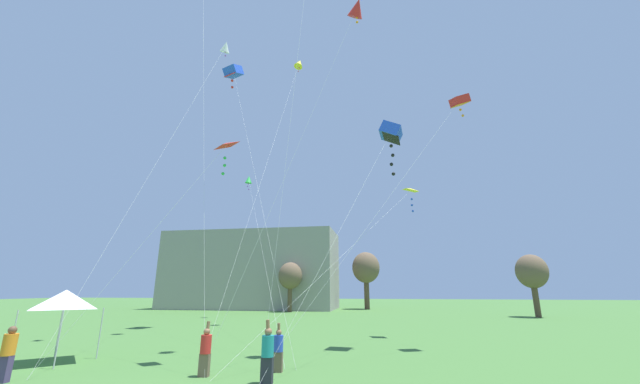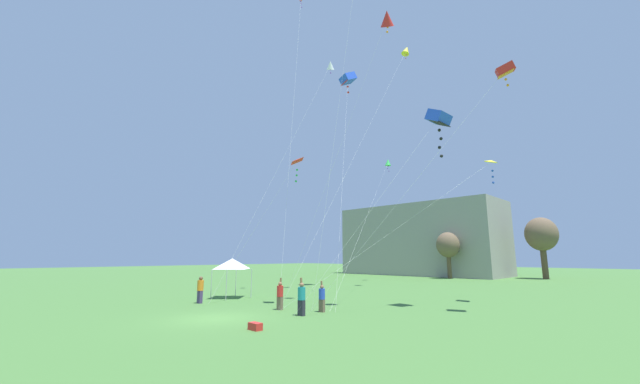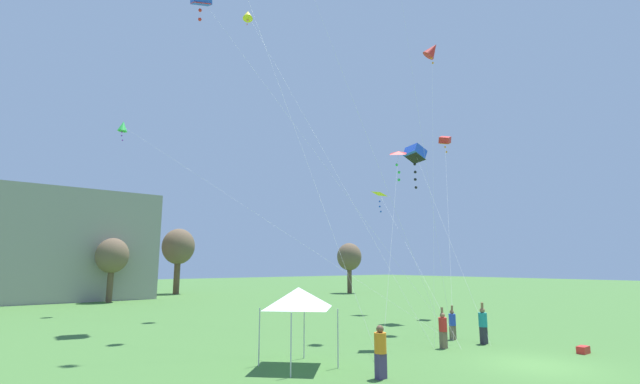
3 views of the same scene
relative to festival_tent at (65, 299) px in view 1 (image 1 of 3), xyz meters
The scene contains 18 objects.
distant_building 42.92m from the festival_tent, 99.45° to the left, with size 27.04×10.84×11.94m, color gray.
tree_far_centre 45.36m from the festival_tent, 75.56° to the left, with size 4.32×4.32×8.72m.
tree_near_right 35.37m from the festival_tent, 88.16° to the left, with size 3.29×3.29×6.65m.
tree_far_right 43.26m from the festival_tent, 44.97° to the left, with size 3.39×3.39×6.84m.
festival_tent is the anchor object (origin of this frame).
person_orange_shirt 3.77m from the festival_tent, 68.93° to the right, with size 0.42×0.42×1.78m.
person_teal_shirt 10.26m from the festival_tent, 10.34° to the right, with size 0.41×0.41×2.00m.
person_red_shirt 7.74m from the festival_tent, ahead, with size 0.38×0.38×1.87m.
person_blue_shirt 10.00m from the festival_tent, ahead, with size 0.36×0.36×1.74m.
kite_yellow_delta_0 20.63m from the festival_tent, 33.71° to the left, with size 8.81×13.29×10.10m.
kite_red_box_2 22.81m from the festival_tent, 17.63° to the left, with size 10.24×7.12×14.38m.
kite_yellow_diamond_3 29.07m from the festival_tent, 69.26° to the left, with size 1.43×18.51×26.12m.
kite_green_diamond_4 27.47m from the festival_tent, 93.19° to the left, with size 11.90×24.31×16.07m.
kite_white_diamond_5 22.00m from the festival_tent, 78.78° to the left, with size 1.19×12.73×23.06m.
kite_red_diamond_6 20.78m from the festival_tent, 11.51° to the left, with size 6.61×4.26×19.25m.
kite_blue_box_8 18.44m from the festival_tent, 21.46° to the left, with size 5.65×8.78×12.67m.
kite_red_delta_9 9.74m from the festival_tent, ahead, with size 5.61×3.65×9.96m.
kite_blue_box_10 24.41m from the festival_tent, 86.77° to the left, with size 10.52×14.10×23.74m.
Camera 1 is at (6.48, -8.74, 3.01)m, focal length 20.00 mm.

